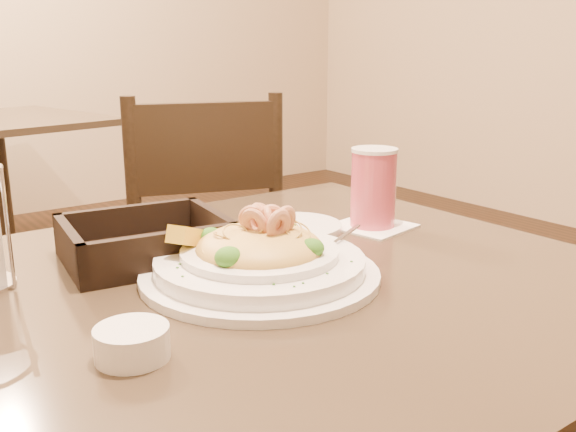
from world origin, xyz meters
TOP-DOWN VIEW (x-y plane):
  - main_table at (0.00, 0.00)m, footprint 0.90×0.90m
  - dining_chair_near at (0.28, 0.80)m, footprint 0.53×0.53m
  - pasta_bowl at (-0.06, 0.01)m, footprint 0.37×0.34m
  - drink_glass at (0.26, 0.11)m, footprint 0.15×0.15m
  - bread_basket at (-0.15, 0.18)m, footprint 0.26×0.22m
  - side_plate at (0.13, 0.18)m, footprint 0.19×0.19m
  - butter_ramekin at (-0.30, -0.11)m, footprint 0.09×0.09m

SIDE VIEW (x-z plane):
  - main_table at x=0.00m, z-range 0.13..0.86m
  - dining_chair_near at x=0.28m, z-range 0.03..0.96m
  - side_plate at x=0.13m, z-range 0.73..0.74m
  - butter_ramekin at x=-0.30m, z-range 0.73..0.76m
  - bread_basket at x=-0.15m, z-range 0.72..0.78m
  - pasta_bowl at x=-0.06m, z-range 0.70..0.81m
  - drink_glass at x=0.26m, z-range 0.72..0.87m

